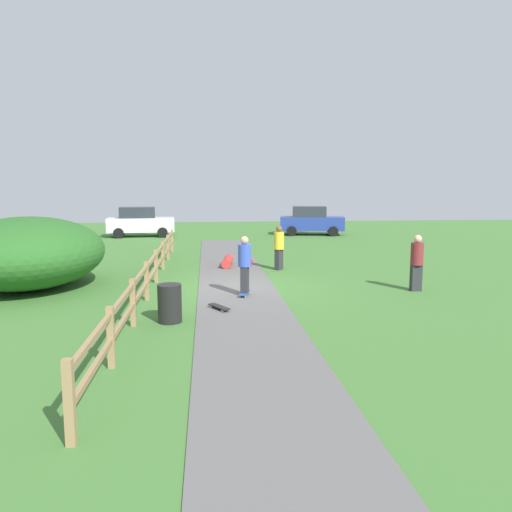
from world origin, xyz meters
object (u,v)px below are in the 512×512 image
Objects in this scene: trash_bin at (170,303)px; skateboard_loose at (219,307)px; skater_riding at (245,263)px; parked_car_blue at (311,221)px; skater_fallen at (229,261)px; bystander_maroon at (417,260)px; parked_car_white at (140,222)px; bush_large at (27,252)px; bystander_yellow at (279,246)px.

skateboard_loose is at bearing 40.15° from trash_bin.
skater_riding reaches higher than trash_bin.
parked_car_blue is at bearing 71.03° from skateboard_loose.
skater_fallen is (-0.19, 5.39, -0.78)m from skater_riding.
bystander_maroon is 0.40× the size of parked_car_white.
parked_car_white reaches higher than skater_riding.
skater_fallen is at bearing 85.08° from skateboard_loose.
parked_car_blue is (7.86, 20.45, 0.51)m from trash_bin.
skateboard_loose is 19.98m from parked_car_white.
trash_bin is 1.58m from skateboard_loose.
bush_large reaches higher than bystander_yellow.
trash_bin is 7.86m from bystander_yellow.
bush_large is 8.73m from bystander_yellow.
skater_fallen is at bearing 136.16° from bystander_maroon.
parked_car_blue reaches higher than skateboard_loose.
skater_fallen is at bearing 28.44° from bush_large.
skater_riding is 18.63m from parked_car_white.
bush_large is 3.28× the size of bystander_yellow.
bush_large is at bearing -163.33° from bystander_yellow.
bystander_yellow is 15.19m from parked_car_white.
skater_riding is at bearing -108.26° from parked_car_blue.
parked_car_blue and parked_car_white have the same top height.
skater_riding reaches higher than skateboard_loose.
bystander_maroon is (6.05, 1.74, 0.86)m from skateboard_loose.
skater_riding is at bearing 63.54° from skateboard_loose.
trash_bin is 1.14× the size of skateboard_loose.
bystander_yellow is 0.38× the size of parked_car_blue.
parked_car_blue is (12.59, 16.00, -0.16)m from bush_large.
parked_car_white reaches higher than skater_fallen.
bystander_yellow reaches higher than skateboard_loose.
parked_car_white is (-4.54, 19.44, 0.87)m from skateboard_loose.
parked_car_white is at bearing 85.11° from bush_large.
skater_fallen is (1.78, 7.97, -0.25)m from trash_bin.
bystander_yellow is (2.46, 5.96, 0.85)m from skateboard_loose.
skateboard_loose is (-0.60, -6.98, -0.11)m from skater_fallen.
bystander_maroon is (11.96, -1.71, -0.17)m from bush_large.
bush_large is 6.52m from trash_bin.
skater_fallen is 2.00× the size of skateboard_loose.
parked_car_blue is at bearing 71.74° from skater_riding.
bystander_yellow is at bearing -28.73° from skater_fallen.
bystander_yellow is at bearing 67.58° from skateboard_loose.
bush_large reaches higher than trash_bin.
skater_riding reaches higher than bystander_yellow.
bystander_maroon is at bearing 1.65° from skater_riding.
bystander_maroon is (3.59, -4.22, 0.01)m from bystander_yellow.
skater_fallen is at bearing 77.42° from trash_bin.
bush_large is 1.29× the size of parked_car_white.
bush_large reaches higher than parked_car_white.
bush_large is at bearing 164.43° from skater_riding.
trash_bin is 0.57× the size of skater_fallen.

